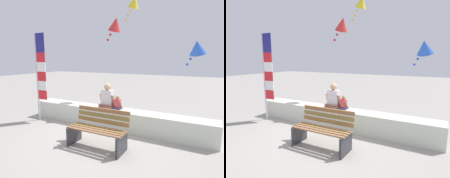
# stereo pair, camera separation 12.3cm
# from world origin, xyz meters

# --- Properties ---
(ground_plane) EXTENTS (40.00, 40.00, 0.00)m
(ground_plane) POSITION_xyz_m (0.00, 0.00, 0.00)
(ground_plane) COLOR gray
(seawall_ledge) EXTENTS (5.75, 0.56, 0.57)m
(seawall_ledge) POSITION_xyz_m (0.00, 0.86, 0.28)
(seawall_ledge) COLOR beige
(seawall_ledge) RESTS_ON ground
(park_bench) EXTENTS (1.41, 0.62, 0.88)m
(park_bench) POSITION_xyz_m (0.33, -0.47, 0.40)
(park_bench) COLOR #865F40
(park_bench) RESTS_ON ground
(person_adult) EXTENTS (0.49, 0.36, 0.76)m
(person_adult) POSITION_xyz_m (-0.19, 0.91, 0.86)
(person_adult) COLOR brown
(person_adult) RESTS_ON seawall_ledge
(person_child) EXTENTS (0.27, 0.20, 0.41)m
(person_child) POSITION_xyz_m (0.15, 0.91, 0.73)
(person_child) COLOR #372F4B
(person_child) RESTS_ON seawall_ledge
(flag_banner) EXTENTS (0.42, 0.05, 2.85)m
(flag_banner) POSITION_xyz_m (-2.36, 0.30, 1.66)
(flag_banner) COLOR #B7B7BC
(flag_banner) RESTS_ON ground
(kite_yellow) EXTENTS (0.72, 0.72, 1.04)m
(kite_yellow) POSITION_xyz_m (-0.29, 3.23, 4.21)
(kite_yellow) COLOR yellow
(kite_blue) EXTENTS (0.68, 0.75, 0.87)m
(kite_blue) POSITION_xyz_m (2.11, 2.63, 2.40)
(kite_blue) COLOR blue
(kite_red) EXTENTS (0.72, 0.68, 0.87)m
(kite_red) POSITION_xyz_m (-0.49, 2.01, 3.22)
(kite_red) COLOR red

